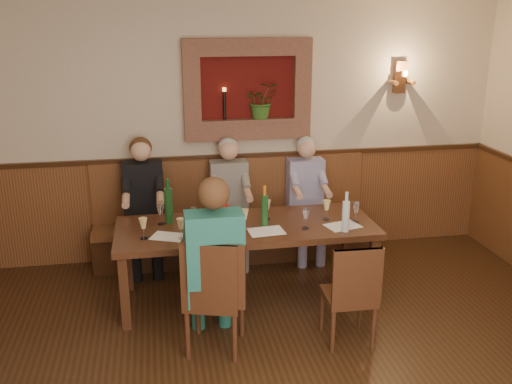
# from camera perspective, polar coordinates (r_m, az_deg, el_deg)

# --- Properties ---
(room_shell) EXTENTS (6.04, 6.04, 2.82)m
(room_shell) POSITION_cam_1_polar(r_m,az_deg,el_deg) (3.23, 4.27, 3.95)
(room_shell) COLOR beige
(room_shell) RESTS_ON ground
(wainscoting) EXTENTS (6.02, 6.02, 1.15)m
(wainscoting) POSITION_cam_1_polar(r_m,az_deg,el_deg) (3.76, 3.81, -15.70)
(wainscoting) COLOR #583319
(wainscoting) RESTS_ON ground
(wall_niche) EXTENTS (1.36, 0.30, 1.06)m
(wall_niche) POSITION_cam_1_polar(r_m,az_deg,el_deg) (6.13, -0.45, 9.78)
(wall_niche) COLOR #4F0E0B
(wall_niche) RESTS_ON ground
(wall_sconce) EXTENTS (0.25, 0.20, 0.35)m
(wall_sconce) POSITION_cam_1_polar(r_m,az_deg,el_deg) (6.58, 14.22, 11.01)
(wall_sconce) COLOR #583319
(wall_sconce) RESTS_ON ground
(dining_table) EXTENTS (2.40, 0.90, 0.75)m
(dining_table) POSITION_cam_1_polar(r_m,az_deg,el_deg) (5.33, -0.96, -4.06)
(dining_table) COLOR #3C2312
(dining_table) RESTS_ON ground
(bench) EXTENTS (3.00, 0.45, 1.11)m
(bench) POSITION_cam_1_polar(r_m,az_deg,el_deg) (6.33, -2.34, -3.86)
(bench) COLOR #381E0F
(bench) RESTS_ON ground
(chair_near_left) EXTENTS (0.55, 0.55, 0.99)m
(chair_near_left) POSITION_cam_1_polar(r_m,az_deg,el_deg) (4.72, -4.14, -12.37)
(chair_near_left) COLOR #3C2312
(chair_near_left) RESTS_ON ground
(chair_near_right) EXTENTS (0.41, 0.41, 0.90)m
(chair_near_right) POSITION_cam_1_polar(r_m,az_deg,el_deg) (4.89, 9.21, -11.82)
(chair_near_right) COLOR #3C2312
(chair_near_right) RESTS_ON ground
(person_bench_left) EXTENTS (0.42, 0.51, 1.42)m
(person_bench_left) POSITION_cam_1_polar(r_m,az_deg,el_deg) (6.09, -11.06, -2.47)
(person_bench_left) COLOR black
(person_bench_left) RESTS_ON ground
(person_bench_mid) EXTENTS (0.40, 0.49, 1.38)m
(person_bench_mid) POSITION_cam_1_polar(r_m,az_deg,el_deg) (6.14, -2.59, -2.15)
(person_bench_mid) COLOR #524E4B
(person_bench_mid) RESTS_ON ground
(person_bench_right) EXTENTS (0.39, 0.48, 1.36)m
(person_bench_right) POSITION_cam_1_polar(r_m,az_deg,el_deg) (6.30, 5.06, -1.75)
(person_bench_right) COLOR navy
(person_bench_right) RESTS_ON ground
(person_chair_front) EXTENTS (0.45, 0.55, 1.48)m
(person_chair_front) POSITION_cam_1_polar(r_m,az_deg,el_deg) (4.60, -4.21, -8.58)
(person_chair_front) COLOR #1C5462
(person_chair_front) RESTS_ON ground
(spittoon_bucket) EXTENTS (0.23, 0.23, 0.22)m
(spittoon_bucket) POSITION_cam_1_polar(r_m,az_deg,el_deg) (5.24, -3.83, -2.33)
(spittoon_bucket) COLOR #B6160B
(spittoon_bucket) RESTS_ON dining_table
(wine_bottle_green_a) EXTENTS (0.09, 0.09, 0.38)m
(wine_bottle_green_a) POSITION_cam_1_polar(r_m,az_deg,el_deg) (5.25, 0.86, -1.74)
(wine_bottle_green_a) COLOR #19471E
(wine_bottle_green_a) RESTS_ON dining_table
(wine_bottle_green_b) EXTENTS (0.10, 0.10, 0.42)m
(wine_bottle_green_b) POSITION_cam_1_polar(r_m,az_deg,el_deg) (5.36, -8.73, -1.26)
(wine_bottle_green_b) COLOR #19471E
(wine_bottle_green_b) RESTS_ON dining_table
(water_bottle) EXTENTS (0.09, 0.09, 0.37)m
(water_bottle) POSITION_cam_1_polar(r_m,az_deg,el_deg) (5.17, 8.97, -2.34)
(water_bottle) COLOR silver
(water_bottle) RESTS_ON dining_table
(tasting_sheet_a) EXTENTS (0.35, 0.30, 0.00)m
(tasting_sheet_a) POSITION_cam_1_polar(r_m,az_deg,el_deg) (5.09, -8.77, -4.41)
(tasting_sheet_a) COLOR white
(tasting_sheet_a) RESTS_ON dining_table
(tasting_sheet_b) EXTENTS (0.33, 0.25, 0.00)m
(tasting_sheet_b) POSITION_cam_1_polar(r_m,az_deg,el_deg) (5.15, 1.02, -3.94)
(tasting_sheet_b) COLOR white
(tasting_sheet_b) RESTS_ON dining_table
(tasting_sheet_c) EXTENTS (0.35, 0.29, 0.00)m
(tasting_sheet_c) POSITION_cam_1_polar(r_m,az_deg,el_deg) (5.34, 8.67, -3.36)
(tasting_sheet_c) COLOR white
(tasting_sheet_c) RESTS_ON dining_table
(tasting_sheet_d) EXTENTS (0.29, 0.21, 0.00)m
(tasting_sheet_d) POSITION_cam_1_polar(r_m,az_deg,el_deg) (5.01, -4.73, -4.63)
(tasting_sheet_d) COLOR white
(tasting_sheet_d) RESTS_ON dining_table
(wine_glass_0) EXTENTS (0.08, 0.08, 0.19)m
(wine_glass_0) POSITION_cam_1_polar(r_m,az_deg,el_deg) (5.05, -11.19, -3.60)
(wine_glass_0) COLOR #D9C682
(wine_glass_0) RESTS_ON dining_table
(wine_glass_1) EXTENTS (0.08, 0.08, 0.19)m
(wine_glass_1) POSITION_cam_1_polar(r_m,az_deg,el_deg) (5.36, -9.50, -2.25)
(wine_glass_1) COLOR white
(wine_glass_1) RESTS_ON dining_table
(wine_glass_2) EXTENTS (0.08, 0.08, 0.19)m
(wine_glass_2) POSITION_cam_1_polar(r_m,az_deg,el_deg) (4.99, -7.50, -3.68)
(wine_glass_2) COLOR #D9C682
(wine_glass_2) RESTS_ON dining_table
(wine_glass_3) EXTENTS (0.08, 0.08, 0.19)m
(wine_glass_3) POSITION_cam_1_polar(r_m,az_deg,el_deg) (5.35, -4.32, -2.06)
(wine_glass_3) COLOR white
(wine_glass_3) RESTS_ON dining_table
(wine_glass_4) EXTENTS (0.08, 0.08, 0.19)m
(wine_glass_4) POSITION_cam_1_polar(r_m,az_deg,el_deg) (5.17, -1.16, -2.76)
(wine_glass_4) COLOR #D9C682
(wine_glass_4) RESTS_ON dining_table
(wine_glass_5) EXTENTS (0.08, 0.08, 0.19)m
(wine_glass_5) POSITION_cam_1_polar(r_m,az_deg,el_deg) (5.42, 1.10, -1.78)
(wine_glass_5) COLOR #D9C682
(wine_glass_5) RESTS_ON dining_table
(wine_glass_6) EXTENTS (0.08, 0.08, 0.19)m
(wine_glass_6) POSITION_cam_1_polar(r_m,az_deg,el_deg) (5.20, 5.02, -2.69)
(wine_glass_6) COLOR white
(wine_glass_6) RESTS_ON dining_table
(wine_glass_7) EXTENTS (0.08, 0.08, 0.19)m
(wine_glass_7) POSITION_cam_1_polar(r_m,az_deg,el_deg) (5.45, 7.06, -1.79)
(wine_glass_7) COLOR #D9C682
(wine_glass_7) RESTS_ON dining_table
(wine_glass_8) EXTENTS (0.08, 0.08, 0.19)m
(wine_glass_8) POSITION_cam_1_polar(r_m,az_deg,el_deg) (5.42, 9.93, -2.03)
(wine_glass_8) COLOR white
(wine_glass_8) RESTS_ON dining_table
(wine_glass_9) EXTENTS (0.08, 0.08, 0.19)m
(wine_glass_9) POSITION_cam_1_polar(r_m,az_deg,el_deg) (4.96, -3.60, -3.71)
(wine_glass_9) COLOR #D9C682
(wine_glass_9) RESTS_ON dining_table
(wine_glass_10) EXTENTS (0.08, 0.08, 0.19)m
(wine_glass_10) POSITION_cam_1_polar(r_m,az_deg,el_deg) (5.24, -6.26, -2.58)
(wine_glass_10) COLOR white
(wine_glass_10) RESTS_ON dining_table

